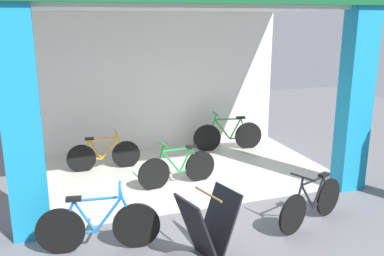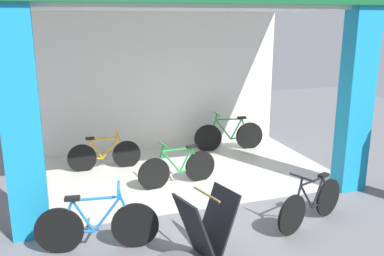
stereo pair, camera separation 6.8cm
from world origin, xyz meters
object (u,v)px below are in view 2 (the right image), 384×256
at_px(bicycle_inside_2, 229,136).
at_px(sandwich_board_sign, 206,226).
at_px(bicycle_parked_0, 97,225).
at_px(bicycle_parked_1, 311,204).
at_px(bicycle_inside_1, 104,155).
at_px(bicycle_inside_0, 178,168).

relative_size(bicycle_inside_2, sandwich_board_sign, 1.81).
xyz_separation_m(bicycle_parked_0, bicycle_parked_1, (3.13, -0.27, -0.02)).
xyz_separation_m(bicycle_parked_0, sandwich_board_sign, (1.31, -0.64, 0.09)).
bearing_deg(bicycle_inside_1, bicycle_parked_1, -51.67).
bearing_deg(bicycle_inside_1, sandwich_board_sign, -77.32).
distance_m(bicycle_inside_2, sandwich_board_sign, 4.65).
relative_size(bicycle_inside_0, bicycle_parked_0, 0.95).
relative_size(bicycle_inside_1, bicycle_parked_0, 0.91).
bearing_deg(bicycle_inside_0, sandwich_board_sign, -98.08).
bearing_deg(bicycle_inside_1, bicycle_parked_0, -98.66).
bearing_deg(bicycle_parked_0, bicycle_parked_1, -4.95).
relative_size(bicycle_inside_1, sandwich_board_sign, 1.62).
xyz_separation_m(bicycle_inside_1, bicycle_parked_1, (2.66, -3.37, 0.01)).
relative_size(bicycle_parked_0, sandwich_board_sign, 1.77).
xyz_separation_m(bicycle_parked_1, sandwich_board_sign, (-1.82, -0.37, 0.12)).
height_order(bicycle_inside_2, bicycle_parked_1, bicycle_inside_2).
bearing_deg(sandwich_board_sign, bicycle_inside_0, 81.92).
bearing_deg(bicycle_parked_0, bicycle_inside_2, 45.69).
distance_m(bicycle_inside_2, bicycle_parked_1, 3.78).
distance_m(bicycle_inside_1, bicycle_parked_0, 3.13).
distance_m(bicycle_inside_0, bicycle_inside_1, 1.75).
xyz_separation_m(bicycle_inside_1, bicycle_parked_0, (-0.47, -3.10, 0.03)).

